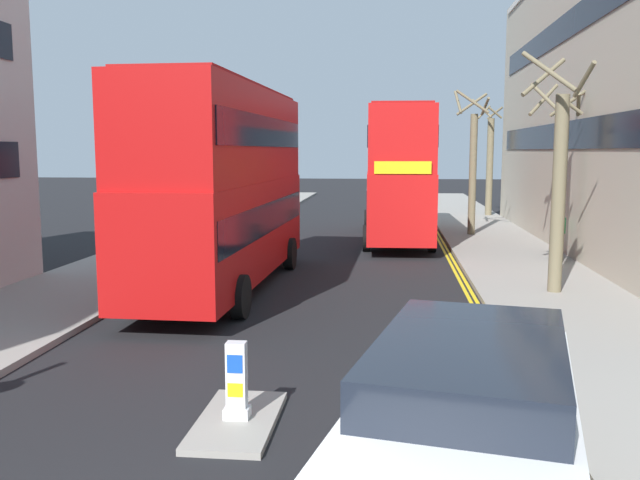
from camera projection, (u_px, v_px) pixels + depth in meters
sidewalk_right at (535, 278)px, 20.48m from camera, size 4.00×80.00×0.14m
sidewalk_left at (120, 270)px, 21.81m from camera, size 4.00×80.00×0.14m
kerb_line_outer at (472, 292)px, 18.73m from camera, size 0.10×56.00×0.01m
kerb_line_inner at (466, 292)px, 18.75m from camera, size 0.10×56.00×0.01m
traffic_island at (237, 421)px, 9.70m from camera, size 1.10×2.20×0.10m
keep_left_bollard at (237, 383)px, 9.62m from camera, size 0.36×0.28×1.11m
double_decker_bus_away at (225, 182)px, 18.86m from camera, size 2.99×10.86×5.64m
double_decker_bus_oncoming at (397, 171)px, 29.17m from camera, size 3.03×10.87×5.64m
taxi_minivan at (466, 455)px, 6.31m from camera, size 2.81×5.09×2.12m
pedestrian_far at (560, 233)px, 23.95m from camera, size 0.34×0.22×1.62m
street_tree_near at (490, 161)px, 39.30m from camera, size 2.06×1.93×6.74m
street_tree_mid at (559, 180)px, 22.65m from camera, size 1.93×2.17×6.02m
street_tree_far at (558, 184)px, 17.81m from camera, size 1.81×2.18×6.28m
street_tree_distant at (472, 165)px, 30.26m from camera, size 1.53×1.70×6.42m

